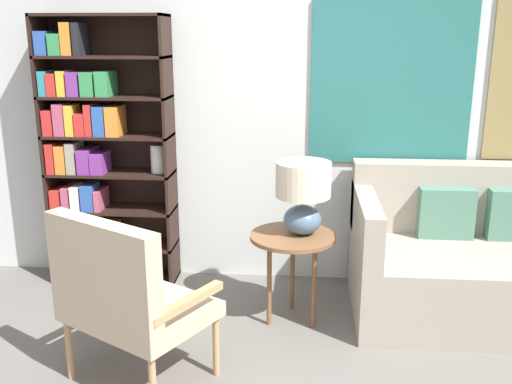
{
  "coord_description": "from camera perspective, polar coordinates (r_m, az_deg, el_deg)",
  "views": [
    {
      "loc": [
        0.24,
        -2.02,
        1.78
      ],
      "look_at": [
        -0.03,
        1.14,
        0.9
      ],
      "focal_mm": 40.0,
      "sensor_mm": 36.0,
      "label": 1
    }
  ],
  "objects": [
    {
      "name": "table_lamp",
      "position": [
        3.49,
        4.73,
        0.06
      ],
      "size": [
        0.34,
        0.34,
        0.46
      ],
      "color": "slate",
      "rests_on": "side_table"
    },
    {
      "name": "couch",
      "position": [
        4.02,
        21.76,
        -6.53
      ],
      "size": [
        1.67,
        0.95,
        0.94
      ],
      "color": "#9E9384",
      "rests_on": "ground_plane"
    },
    {
      "name": "side_table",
      "position": [
        3.57,
        3.66,
        -5.24
      ],
      "size": [
        0.53,
        0.53,
        0.58
      ],
      "color": "brown",
      "rests_on": "ground_plane"
    },
    {
      "name": "wall_back",
      "position": [
        4.07,
        2.28,
        9.54
      ],
      "size": [
        6.4,
        0.08,
        2.7
      ],
      "color": "silver",
      "rests_on": "ground_plane"
    },
    {
      "name": "bookshelf",
      "position": [
        4.22,
        -15.69,
        3.16
      ],
      "size": [
        0.89,
        0.3,
        1.91
      ],
      "color": "black",
      "rests_on": "ground_plane"
    },
    {
      "name": "armchair",
      "position": [
        2.96,
        -13.21,
        -9.74
      ],
      "size": [
        0.88,
        0.83,
        0.94
      ],
      "color": "tan",
      "rests_on": "ground_plane"
    }
  ]
}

